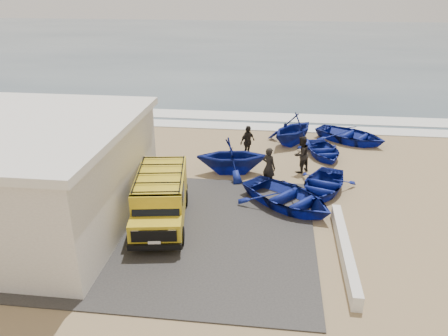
{
  "coord_description": "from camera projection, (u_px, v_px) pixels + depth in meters",
  "views": [
    {
      "loc": [
        2.25,
        -16.89,
        9.32
      ],
      "look_at": [
        -0.05,
        1.85,
        1.2
      ],
      "focal_mm": 35.0,
      "sensor_mm": 36.0,
      "label": 1
    }
  ],
  "objects": [
    {
      "name": "boat_mid_right",
      "position": [
        323.0,
        151.0,
        24.99
      ],
      "size": [
        3.19,
        3.93,
        0.72
      ],
      "primitive_type": "imported",
      "rotation": [
        0.0,
        0.0,
        0.23
      ],
      "color": "navy",
      "rests_on": "ground"
    },
    {
      "name": "parapet",
      "position": [
        345.0,
        250.0,
        15.93
      ],
      "size": [
        0.35,
        6.0,
        0.55
      ],
      "primitive_type": "cube",
      "color": "silver",
      "rests_on": "ground"
    },
    {
      "name": "fisherman_middle",
      "position": [
        301.0,
        154.0,
        22.75
      ],
      "size": [
        1.21,
        1.21,
        1.97
      ],
      "primitive_type": "imported",
      "rotation": [
        0.0,
        0.0,
        -2.35
      ],
      "color": "black",
      "rests_on": "ground"
    },
    {
      "name": "surf_wash",
      "position": [
        245.0,
        116.0,
        32.55
      ],
      "size": [
        180.0,
        2.2,
        0.04
      ],
      "primitive_type": "cube",
      "color": "white",
      "rests_on": "ground"
    },
    {
      "name": "ocean",
      "position": [
        265.0,
        43.0,
        70.4
      ],
      "size": [
        180.0,
        88.0,
        0.01
      ],
      "primitive_type": "cube",
      "color": "#385166",
      "rests_on": "ground"
    },
    {
      "name": "boat_mid_left",
      "position": [
        232.0,
        156.0,
        22.64
      ],
      "size": [
        4.09,
        3.68,
        1.92
      ],
      "primitive_type": "imported",
      "rotation": [
        0.0,
        0.0,
        1.73
      ],
      "color": "navy",
      "rests_on": "ground"
    },
    {
      "name": "slab",
      "position": [
        165.0,
        229.0,
        17.73
      ],
      "size": [
        12.0,
        10.0,
        0.05
      ],
      "primitive_type": "cube",
      "color": "#373432",
      "rests_on": "ground"
    },
    {
      "name": "boat_far_left",
      "position": [
        293.0,
        129.0,
        26.74
      ],
      "size": [
        4.69,
        4.82,
        1.94
      ],
      "primitive_type": "imported",
      "rotation": [
        0.0,
        0.0,
        -0.6
      ],
      "color": "navy",
      "rests_on": "ground"
    },
    {
      "name": "boat_near_left",
      "position": [
        288.0,
        197.0,
        19.39
      ],
      "size": [
        5.59,
        5.44,
        0.95
      ],
      "primitive_type": "imported",
      "rotation": [
        0.0,
        0.0,
        0.87
      ],
      "color": "navy",
      "rests_on": "ground"
    },
    {
      "name": "boat_near_right",
      "position": [
        323.0,
        184.0,
        20.79
      ],
      "size": [
        3.81,
        4.5,
        0.79
      ],
      "primitive_type": "imported",
      "rotation": [
        0.0,
        0.0,
        -0.33
      ],
      "color": "navy",
      "rests_on": "ground"
    },
    {
      "name": "fisherman_back",
      "position": [
        248.0,
        142.0,
        24.63
      ],
      "size": [
        1.05,
        1.16,
        1.89
      ],
      "primitive_type": "imported",
      "rotation": [
        0.0,
        0.0,
        0.9
      ],
      "color": "black",
      "rests_on": "ground"
    },
    {
      "name": "boat_far_right",
      "position": [
        351.0,
        135.0,
        27.23
      ],
      "size": [
        5.39,
        5.03,
        0.91
      ],
      "primitive_type": "imported",
      "rotation": [
        0.0,
        0.0,
        0.99
      ],
      "color": "navy",
      "rests_on": "ground"
    },
    {
      "name": "building",
      "position": [
        28.0,
        175.0,
        17.5
      ],
      "size": [
        8.4,
        9.4,
        4.3
      ],
      "color": "silver",
      "rests_on": "ground"
    },
    {
      "name": "surf_line",
      "position": [
        242.0,
        126.0,
        30.27
      ],
      "size": [
        180.0,
        1.6,
        0.06
      ],
      "primitive_type": "cube",
      "color": "white",
      "rests_on": "ground"
    },
    {
      "name": "van",
      "position": [
        161.0,
        197.0,
        17.91
      ],
      "size": [
        2.71,
        5.24,
        2.14
      ],
      "rotation": [
        0.0,
        0.0,
        0.16
      ],
      "color": "gold",
      "rests_on": "ground"
    },
    {
      "name": "fisherman_front",
      "position": [
        269.0,
        167.0,
        21.18
      ],
      "size": [
        0.87,
        0.81,
        2.0
      ],
      "primitive_type": "imported",
      "rotation": [
        0.0,
        0.0,
        2.52
      ],
      "color": "black",
      "rests_on": "ground"
    },
    {
      "name": "ground",
      "position": [
        220.0,
        209.0,
        19.34
      ],
      "size": [
        160.0,
        160.0,
        0.0
      ],
      "primitive_type": "plane",
      "color": "#9B825A"
    }
  ]
}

